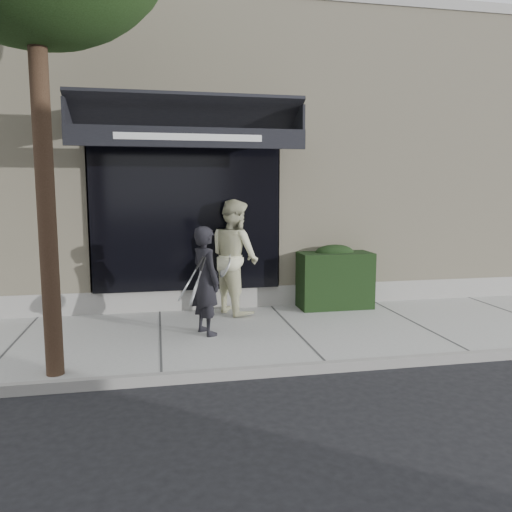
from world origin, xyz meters
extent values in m
plane|color=black|center=(0.00, 0.00, 0.00)|extent=(80.00, 80.00, 0.00)
cube|color=gray|center=(0.00, 0.00, 0.06)|extent=(20.00, 3.00, 0.12)
cube|color=gray|center=(0.00, -1.55, 0.07)|extent=(20.00, 0.10, 0.14)
cube|color=beige|center=(0.00, 5.00, 2.75)|extent=(14.00, 7.00, 5.50)
cube|color=gray|center=(0.00, 1.70, 0.25)|extent=(14.02, 0.42, 0.50)
cube|color=black|center=(-1.50, 1.55, 1.80)|extent=(3.20, 0.30, 2.60)
cube|color=gray|center=(-3.10, 1.70, 1.80)|extent=(0.08, 0.40, 2.60)
cube|color=gray|center=(0.10, 1.70, 1.80)|extent=(0.08, 0.40, 2.60)
cube|color=gray|center=(-1.50, 1.70, 3.14)|extent=(3.36, 0.40, 0.12)
cube|color=black|center=(-1.50, 1.00, 3.40)|extent=(3.60, 1.03, 0.55)
cube|color=black|center=(-1.50, 0.50, 3.01)|extent=(3.60, 0.05, 0.30)
cube|color=white|center=(-1.50, 0.47, 3.01)|extent=(2.20, 0.01, 0.10)
cube|color=black|center=(-3.28, 1.00, 3.32)|extent=(0.04, 1.00, 0.45)
cube|color=black|center=(0.28, 1.00, 3.32)|extent=(0.04, 1.00, 0.45)
cube|color=black|center=(1.10, 1.25, 0.62)|extent=(1.30, 0.70, 1.00)
ellipsoid|color=black|center=(1.10, 1.25, 1.12)|extent=(0.71, 0.38, 0.27)
cylinder|color=black|center=(-3.20, -1.30, 2.40)|extent=(0.20, 0.20, 4.80)
imported|color=black|center=(-1.33, 0.00, 0.92)|extent=(0.58, 0.68, 1.59)
torus|color=silver|center=(-1.53, -0.36, 0.82)|extent=(0.18, 0.32, 0.30)
cylinder|color=silver|center=(-1.53, -0.36, 0.82)|extent=(0.14, 0.28, 0.26)
cylinder|color=silver|center=(-1.53, -0.36, 0.82)|extent=(0.18, 0.06, 0.07)
cylinder|color=black|center=(-1.53, -0.36, 0.82)|extent=(0.20, 0.07, 0.09)
torus|color=silver|center=(-1.65, -0.36, 0.87)|extent=(0.22, 0.33, 0.28)
cylinder|color=silver|center=(-1.65, -0.36, 0.87)|extent=(0.18, 0.29, 0.24)
cylinder|color=silver|center=(-1.65, -0.36, 0.87)|extent=(0.17, 0.05, 0.11)
cylinder|color=black|center=(-1.65, -0.36, 0.87)|extent=(0.19, 0.07, 0.13)
imported|color=beige|center=(-0.72, 1.20, 1.10)|extent=(1.06, 1.17, 1.95)
torus|color=silver|center=(-0.92, 0.94, 0.96)|extent=(0.19, 0.32, 0.29)
cylinder|color=silver|center=(-0.92, 0.94, 0.96)|extent=(0.16, 0.29, 0.25)
cylinder|color=silver|center=(-0.92, 0.94, 0.96)|extent=(0.17, 0.05, 0.09)
cylinder|color=black|center=(-0.92, 0.94, 0.96)|extent=(0.20, 0.06, 0.11)
camera|label=1|loc=(-2.00, -7.17, 2.23)|focal=35.00mm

